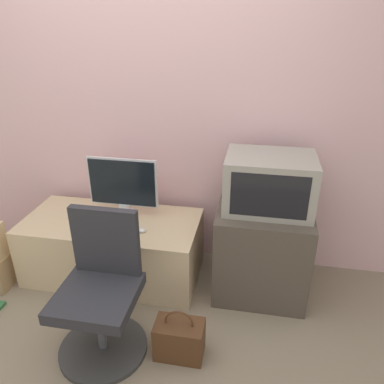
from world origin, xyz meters
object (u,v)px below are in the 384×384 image
object	(u,v)px
keyboard	(114,229)
handbag	(179,339)
main_monitor	(123,187)
mouse	(142,230)
office_chair	(101,297)
crt_tv	(269,183)

from	to	relation	value
keyboard	handbag	xyz separation A→B (m)	(0.58, -0.55, -0.36)
main_monitor	mouse	xyz separation A→B (m)	(0.20, -0.22, -0.22)
keyboard	mouse	world-z (taller)	mouse
office_chair	handbag	bearing A→B (deg)	0.29
main_monitor	crt_tv	size ratio (longest dim) A/B	0.90
office_chair	handbag	world-z (taller)	office_chair
main_monitor	crt_tv	distance (m)	1.05
main_monitor	handbag	size ratio (longest dim) A/B	1.56
main_monitor	office_chair	world-z (taller)	main_monitor
main_monitor	keyboard	size ratio (longest dim) A/B	1.70
main_monitor	crt_tv	bearing A→B (deg)	-2.80
crt_tv	office_chair	bearing A→B (deg)	-141.56
main_monitor	mouse	size ratio (longest dim) A/B	8.88
crt_tv	main_monitor	bearing A→B (deg)	177.20
mouse	crt_tv	bearing A→B (deg)	11.33
crt_tv	handbag	xyz separation A→B (m)	(-0.46, -0.73, -0.73)
keyboard	office_chair	bearing A→B (deg)	-77.35
main_monitor	crt_tv	world-z (taller)	crt_tv
keyboard	office_chair	world-z (taller)	office_chair
handbag	office_chair	bearing A→B (deg)	-179.71
mouse	crt_tv	world-z (taller)	crt_tv
handbag	keyboard	bearing A→B (deg)	136.75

